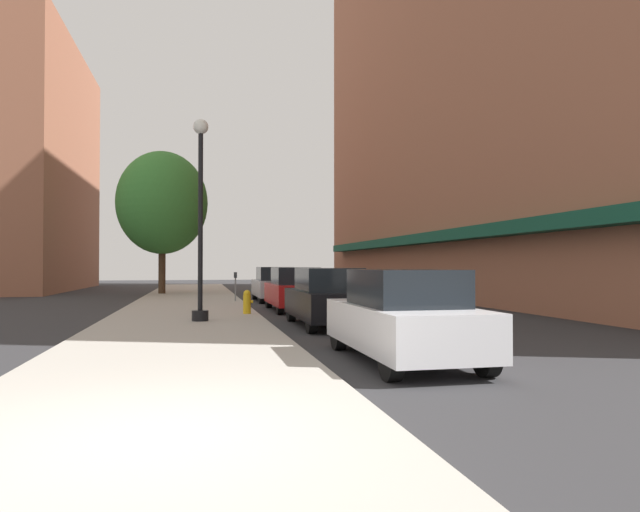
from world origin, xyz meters
name	(u,v)px	position (x,y,z in m)	size (l,w,h in m)	color
ground_plane	(285,306)	(4.00, 18.00, 0.00)	(90.00, 90.00, 0.00)	#2D2D30
sidewalk_slab	(188,305)	(0.00, 19.00, 0.06)	(4.80, 50.00, 0.12)	#A8A399
building_right_brick	(476,21)	(14.99, 22.00, 14.92)	(6.80, 40.00, 29.89)	#9E6047
building_far_background	(32,168)	(-11.01, 37.00, 8.56)	(6.80, 18.00, 17.17)	#9E6047
lamppost	(200,215)	(0.46, 11.15, 3.20)	(0.48, 0.48, 5.90)	black
fire_hydrant	(247,302)	(2.00, 13.28, 0.52)	(0.33, 0.26, 0.79)	gold
parking_meter_near	(235,283)	(2.05, 20.08, 0.95)	(0.14, 0.09, 1.31)	slate
tree_near	(162,203)	(-1.64, 27.98, 5.35)	(5.16, 5.16, 8.21)	#422D1E
car_white	(403,317)	(4.00, 3.96, 0.81)	(1.80, 4.30, 1.66)	black
car_black	(328,298)	(4.00, 9.98, 0.81)	(1.80, 4.30, 1.66)	black
car_red	(294,290)	(4.00, 15.61, 0.81)	(1.80, 4.30, 1.66)	black
car_silver	(274,285)	(4.00, 21.42, 0.81)	(1.80, 4.30, 1.66)	black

